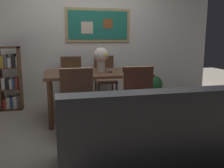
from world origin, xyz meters
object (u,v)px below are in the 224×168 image
Objects in this scene: dining_table at (96,77)px; potted_ivy at (154,87)px; dining_chair_far_left at (72,77)px; bookshelf at (11,80)px; dining_chair_near_left at (76,98)px; leather_couch at (155,140)px; tv_remote at (110,71)px; flower_vase at (101,57)px; dining_chair_far_right at (105,76)px; dining_chair_near_right at (135,95)px.

dining_table is 2.89× the size of potted_ivy.
dining_table is 0.87m from dining_chair_far_left.
bookshelf is at bearing -179.10° from potted_ivy.
dining_chair_near_left is 1.14m from leather_couch.
dining_table is 0.24m from tv_remote.
dining_table is 4.17× the size of flower_vase.
dining_chair_far_right is 5.62× the size of tv_remote.
dining_chair_near_right is 1.79m from dining_chair_far_left.
bookshelf is at bearing -179.50° from dining_chair_far_left.
potted_ivy is (0.98, 1.68, -0.28)m from dining_chair_near_right.
dining_chair_near_right is at bearing -43.30° from bookshelf.
dining_chair_far_right is at bearing 74.46° from flower_vase.
potted_ivy is (1.66, 0.03, -0.28)m from dining_chair_far_left.
dining_table is 1.72× the size of dining_chair_far_right.
flower_vase reaches higher than tv_remote.
dining_chair_far_left is at bearing 0.50° from bookshelf.
dining_chair_far_right reaches higher than leather_couch.
bookshelf is 2.94× the size of flower_vase.
tv_remote is at bearing -96.44° from dining_chair_far_right.
potted_ivy is at bearing 44.00° from dining_chair_near_left.
dining_chair_far_left is 1.64m from dining_chair_near_left.
dining_chair_far_right is 1.67× the size of potted_ivy.
dining_chair_far_right is (0.32, 0.83, -0.11)m from dining_table.
dining_chair_far_left is 1.06m from bookshelf.
dining_table is 1.72× the size of dining_chair_near_left.
potted_ivy is (1.34, 0.84, -0.38)m from dining_table.
dining_chair_far_left is 0.64m from dining_chair_far_right.
dining_chair_near_left is at bearing -136.00° from potted_ivy.
potted_ivy is at bearing 0.34° from dining_chair_far_right.
leather_couch is 3.31× the size of potted_ivy.
leather_couch is at bearing -112.75° from potted_ivy.
potted_ivy is at bearing 67.25° from leather_couch.
dining_chair_near_left reaches higher than tv_remote.
dining_chair_near_right is 5.62× the size of tv_remote.
dining_chair_near_right is 1.67× the size of potted_ivy.
dining_table is 0.92m from dining_chair_near_right.
dining_chair_far_right is at bearing 91.48° from dining_chair_near_right.
dining_chair_near_right reaches higher than leather_couch.
dining_chair_far_right is 0.92m from tv_remote.
tv_remote is (-0.10, -0.90, 0.20)m from dining_chair_far_right.
flower_vase is at bearing 157.43° from tv_remote.
tv_remote is at bearing 100.46° from dining_chair_near_right.
bookshelf is (-1.06, -0.01, -0.02)m from dining_chair_far_left.
dining_chair_near_right is 0.82× the size of bookshelf.
dining_chair_far_left is at bearing 121.66° from tv_remote.
flower_vase is at bearing 95.82° from leather_couch.
tv_remote is at bearing 91.49° from leather_couch.
dining_chair_far_left and dining_chair_near_left have the same top height.
flower_vase is at bearing -105.54° from dining_chair_far_right.
leather_couch is (0.65, -0.91, -0.23)m from dining_chair_near_left.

